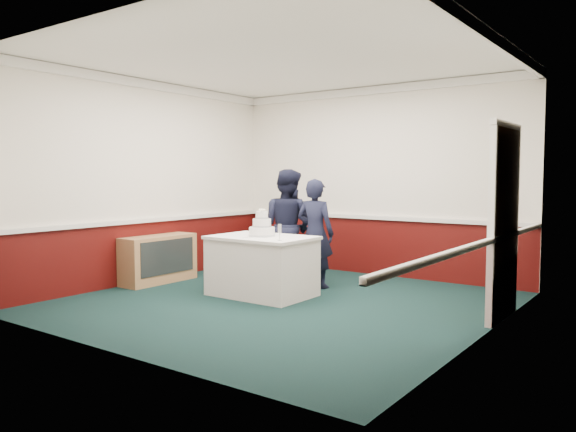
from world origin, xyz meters
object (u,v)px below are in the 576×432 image
Objects in this scene: sideboard at (159,259)px; wedding_cake at (262,228)px; champagne_flute at (280,230)px; person_woman at (315,233)px; cake_table at (262,265)px; person_man at (287,226)px; cake_knife at (250,237)px.

sideboard is 1.91m from wedding_cake.
sideboard is at bearing -174.23° from wedding_cake.
person_woman reaches higher than champagne_flute.
champagne_flute is at bearing -29.25° from cake_table.
person_man is (-0.77, 1.23, -0.09)m from champagne_flute.
champagne_flute is (0.53, -0.08, 0.14)m from cake_knife.
person_man is at bearing 122.22° from champagne_flute.
cake_table is (1.82, 0.18, 0.05)m from sideboard.
cake_table reaches higher than sideboard.
champagne_flute is (0.50, -0.28, 0.53)m from cake_table.
cake_table is at bearing 104.41° from person_man.
wedding_cake is 0.22× the size of person_man.
person_man is at bearing 106.08° from wedding_cake.
champagne_flute is at bearing 120.55° from person_man.
wedding_cake reaches higher than champagne_flute.
sideboard is at bearing 34.50° from person_man.
person_man is (-0.27, 0.95, 0.44)m from cake_table.
person_man is at bearing 125.23° from cake_knife.
person_woman is at bearing 170.22° from person_man.
cake_knife is 0.13× the size of person_man.
person_woman is at bearing 72.51° from cake_table.
sideboard is at bearing -157.25° from cake_knife.
cake_table is 0.78× the size of person_man.
person_man is at bearing 106.08° from cake_table.
champagne_flute is at bearing -29.25° from wedding_cake.
cake_knife is at bearing -98.53° from wedding_cake.
person_man is (-0.27, 0.95, -0.06)m from wedding_cake.
person_woman is at bearing 72.51° from wedding_cake.
wedding_cake is at bearing 104.41° from person_man.
sideboard is at bearing 20.83° from person_woman.
cake_table is 0.50m from wedding_cake.
cake_knife is (1.79, -0.02, 0.44)m from sideboard.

